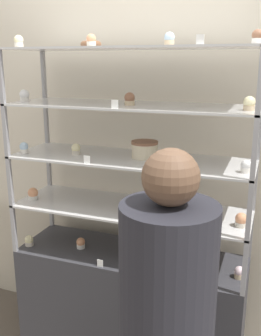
# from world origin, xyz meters

# --- Properties ---
(back_wall) EXTENTS (8.00, 0.05, 2.60)m
(back_wall) POSITION_xyz_m (0.00, 0.38, 1.30)
(back_wall) COLOR beige
(back_wall) RESTS_ON ground_plane
(display_base) EXTENTS (1.42, 0.46, 0.75)m
(display_base) POSITION_xyz_m (0.00, 0.00, 0.37)
(display_base) COLOR #333338
(display_base) RESTS_ON ground_plane
(display_riser_lower) EXTENTS (1.42, 0.46, 0.31)m
(display_riser_lower) POSITION_xyz_m (0.00, 0.00, 1.04)
(display_riser_lower) COLOR #99999E
(display_riser_lower) RESTS_ON display_base
(display_riser_middle) EXTENTS (1.42, 0.46, 0.31)m
(display_riser_middle) POSITION_xyz_m (0.00, 0.00, 1.35)
(display_riser_middle) COLOR #99999E
(display_riser_middle) RESTS_ON display_riser_lower
(display_riser_upper) EXTENTS (1.42, 0.46, 0.31)m
(display_riser_upper) POSITION_xyz_m (0.00, 0.00, 1.66)
(display_riser_upper) COLOR #99999E
(display_riser_upper) RESTS_ON display_riser_middle
(display_riser_top) EXTENTS (1.42, 0.46, 0.31)m
(display_riser_top) POSITION_xyz_m (0.00, 0.00, 1.97)
(display_riser_top) COLOR #99999E
(display_riser_top) RESTS_ON display_riser_upper
(layer_cake_centerpiece) EXTENTS (0.16, 0.16, 0.10)m
(layer_cake_centerpiece) POSITION_xyz_m (0.08, 0.03, 1.42)
(layer_cake_centerpiece) COLOR beige
(layer_cake_centerpiece) RESTS_ON display_riser_middle
(sheet_cake_frosted) EXTENTS (0.24, 0.18, 0.07)m
(sheet_cake_frosted) POSITION_xyz_m (0.32, 0.03, 0.79)
(sheet_cake_frosted) COLOR #C66660
(sheet_cake_frosted) RESTS_ON display_base
(cupcake_0) EXTENTS (0.06, 0.06, 0.07)m
(cupcake_0) POSITION_xyz_m (-0.66, -0.12, 0.78)
(cupcake_0) COLOR beige
(cupcake_0) RESTS_ON display_base
(cupcake_1) EXTENTS (0.06, 0.06, 0.07)m
(cupcake_1) POSITION_xyz_m (-0.33, -0.03, 0.78)
(cupcake_1) COLOR white
(cupcake_1) RESTS_ON display_base
(cupcake_2) EXTENTS (0.06, 0.06, 0.07)m
(cupcake_2) POSITION_xyz_m (0.01, -0.09, 0.78)
(cupcake_2) COLOR beige
(cupcake_2) RESTS_ON display_base
(cupcake_3) EXTENTS (0.06, 0.06, 0.07)m
(cupcake_3) POSITION_xyz_m (0.67, -0.05, 0.78)
(cupcake_3) COLOR #CCB28C
(cupcake_3) RESTS_ON display_base
(price_tag_0) EXTENTS (0.04, 0.00, 0.04)m
(price_tag_0) POSITION_xyz_m (-0.11, -0.21, 0.77)
(price_tag_0) COLOR white
(price_tag_0) RESTS_ON display_base
(cupcake_4) EXTENTS (0.07, 0.07, 0.08)m
(cupcake_4) POSITION_xyz_m (-0.64, -0.08, 1.10)
(cupcake_4) COLOR white
(cupcake_4) RESTS_ON display_riser_lower
(cupcake_5) EXTENTS (0.07, 0.07, 0.08)m
(cupcake_5) POSITION_xyz_m (-0.01, -0.06, 1.10)
(cupcake_5) COLOR white
(cupcake_5) RESTS_ON display_riser_lower
(cupcake_6) EXTENTS (0.07, 0.07, 0.08)m
(cupcake_6) POSITION_xyz_m (0.65, -0.06, 1.10)
(cupcake_6) COLOR beige
(cupcake_6) RESTS_ON display_riser_lower
(price_tag_1) EXTENTS (0.04, 0.00, 0.04)m
(price_tag_1) POSITION_xyz_m (0.24, -0.21, 1.08)
(price_tag_1) COLOR white
(price_tag_1) RESTS_ON display_riser_lower
(cupcake_7) EXTENTS (0.05, 0.05, 0.07)m
(cupcake_7) POSITION_xyz_m (-0.66, -0.11, 1.40)
(cupcake_7) COLOR white
(cupcake_7) RESTS_ON display_riser_middle
(cupcake_8) EXTENTS (0.05, 0.05, 0.07)m
(cupcake_8) POSITION_xyz_m (-0.34, -0.04, 1.40)
(cupcake_8) COLOR beige
(cupcake_8) RESTS_ON display_riser_middle
(cupcake_9) EXTENTS (0.05, 0.05, 0.07)m
(cupcake_9) POSITION_xyz_m (0.32, -0.06, 1.40)
(cupcake_9) COLOR white
(cupcake_9) RESTS_ON display_riser_middle
(cupcake_10) EXTENTS (0.05, 0.05, 0.07)m
(cupcake_10) POSITION_xyz_m (0.66, -0.09, 1.40)
(cupcake_10) COLOR white
(cupcake_10) RESTS_ON display_riser_middle
(price_tag_2) EXTENTS (0.04, 0.00, 0.04)m
(price_tag_2) POSITION_xyz_m (-0.18, -0.21, 1.39)
(price_tag_2) COLOR white
(price_tag_2) RESTS_ON display_riser_middle
(cupcake_11) EXTENTS (0.06, 0.06, 0.07)m
(cupcake_11) POSITION_xyz_m (-0.66, -0.06, 1.71)
(cupcake_11) COLOR white
(cupcake_11) RESTS_ON display_riser_upper
(cupcake_12) EXTENTS (0.06, 0.06, 0.07)m
(cupcake_12) POSITION_xyz_m (0.01, -0.04, 1.71)
(cupcake_12) COLOR #CCB28C
(cupcake_12) RESTS_ON display_riser_upper
(cupcake_13) EXTENTS (0.06, 0.06, 0.07)m
(cupcake_13) POSITION_xyz_m (0.65, -0.06, 1.71)
(cupcake_13) COLOR #CCB28C
(cupcake_13) RESTS_ON display_riser_upper
(price_tag_3) EXTENTS (0.04, 0.00, 0.04)m
(price_tag_3) POSITION_xyz_m (-0.01, -0.21, 1.70)
(price_tag_3) COLOR white
(price_tag_3) RESTS_ON display_riser_upper
(cupcake_14) EXTENTS (0.05, 0.05, 0.07)m
(cupcake_14) POSITION_xyz_m (-0.64, -0.11, 2.02)
(cupcake_14) COLOR beige
(cupcake_14) RESTS_ON display_riser_top
(cupcake_15) EXTENTS (0.05, 0.05, 0.07)m
(cupcake_15) POSITION_xyz_m (-0.21, -0.06, 2.02)
(cupcake_15) COLOR beige
(cupcake_15) RESTS_ON display_riser_top
(cupcake_16) EXTENTS (0.05, 0.05, 0.07)m
(cupcake_16) POSITION_xyz_m (0.23, -0.05, 2.02)
(cupcake_16) COLOR #CCB28C
(cupcake_16) RESTS_ON display_riser_top
(cupcake_17) EXTENTS (0.05, 0.05, 0.07)m
(cupcake_17) POSITION_xyz_m (0.66, -0.08, 2.02)
(cupcake_17) COLOR white
(cupcake_17) RESTS_ON display_riser_top
(price_tag_4) EXTENTS (0.04, 0.00, 0.04)m
(price_tag_4) POSITION_xyz_m (0.42, -0.21, 2.01)
(price_tag_4) COLOR white
(price_tag_4) RESTS_ON display_riser_top
(donut_glazed) EXTENTS (0.12, 0.12, 0.04)m
(donut_glazed) POSITION_xyz_m (-0.26, 0.05, 2.01)
(donut_glazed) COLOR brown
(donut_glazed) RESTS_ON display_riser_top
(customer_figure) EXTENTS (0.38, 0.38, 1.62)m
(customer_figure) POSITION_xyz_m (0.44, -0.78, 0.87)
(customer_figure) COLOR #282D47
(customer_figure) RESTS_ON ground_plane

